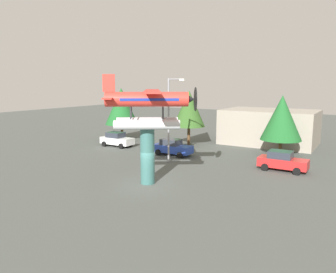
% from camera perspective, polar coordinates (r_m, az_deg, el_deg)
% --- Properties ---
extents(ground_plane, '(140.00, 140.00, 0.00)m').
position_cam_1_polar(ground_plane, '(25.57, -3.59, -8.18)').
color(ground_plane, '#4C514C').
extents(display_pedestal, '(1.10, 1.10, 4.36)m').
position_cam_1_polar(display_pedestal, '(25.00, -3.64, -3.41)').
color(display_pedestal, '#386B66').
rests_on(display_pedestal, ground).
extents(floatplane_monument, '(7.12, 9.20, 4.00)m').
position_cam_1_polar(floatplane_monument, '(24.44, -3.42, 5.43)').
color(floatplane_monument, silver).
rests_on(floatplane_monument, display_pedestal).
extents(car_near_white, '(4.20, 2.02, 1.76)m').
position_cam_1_polar(car_near_white, '(40.41, -9.00, -0.50)').
color(car_near_white, white).
rests_on(car_near_white, ground).
extents(car_mid_blue, '(4.20, 2.02, 1.76)m').
position_cam_1_polar(car_mid_blue, '(35.04, 0.79, -1.88)').
color(car_mid_blue, '#2847B7').
rests_on(car_mid_blue, ground).
extents(car_far_red, '(4.20, 2.02, 1.76)m').
position_cam_1_polar(car_far_red, '(30.62, 19.46, -4.06)').
color(car_far_red, red).
rests_on(car_far_red, ground).
extents(streetlight_primary, '(1.84, 0.28, 8.17)m').
position_cam_1_polar(streetlight_primary, '(31.14, 0.40, 3.87)').
color(streetlight_primary, gray).
rests_on(streetlight_primary, ground).
extents(storefront_building, '(11.32, 7.72, 4.37)m').
position_cam_1_polar(storefront_building, '(43.53, 17.40, 1.62)').
color(storefront_building, '#9E9384').
rests_on(storefront_building, ground).
extents(tree_west, '(4.46, 4.46, 7.11)m').
position_cam_1_polar(tree_west, '(44.75, -8.19, 5.29)').
color(tree_west, brown).
rests_on(tree_west, ground).
extents(tree_east, '(4.02, 4.02, 6.85)m').
position_cam_1_polar(tree_east, '(40.42, 3.72, 4.92)').
color(tree_east, brown).
rests_on(tree_east, ground).
extents(tree_center_back, '(4.32, 4.32, 6.48)m').
position_cam_1_polar(tree_center_back, '(36.66, 19.36, 3.13)').
color(tree_center_back, brown).
rests_on(tree_center_back, ground).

